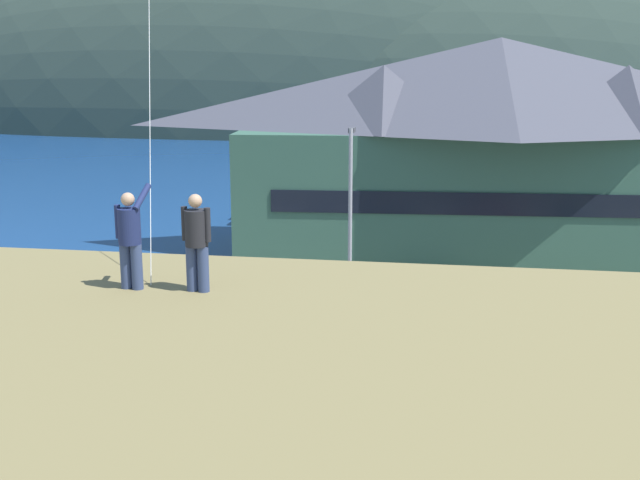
# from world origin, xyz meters

# --- Properties ---
(ground_plane) EXTENTS (600.00, 600.00, 0.00)m
(ground_plane) POSITION_xyz_m (0.00, 0.00, 0.00)
(ground_plane) COLOR #66604C
(parking_lot_pad) EXTENTS (40.00, 20.00, 0.10)m
(parking_lot_pad) POSITION_xyz_m (0.00, 5.00, 0.05)
(parking_lot_pad) COLOR gray
(parking_lot_pad) RESTS_ON ground
(bay_water) EXTENTS (360.00, 84.00, 0.03)m
(bay_water) POSITION_xyz_m (0.00, 60.00, 0.01)
(bay_water) COLOR navy
(bay_water) RESTS_ON ground
(far_hill_west_ridge) EXTENTS (142.63, 53.11, 70.98)m
(far_hill_west_ridge) POSITION_xyz_m (-55.39, 121.31, 0.00)
(far_hill_west_ridge) COLOR #2D3D33
(far_hill_west_ridge) RESTS_ON ground
(far_hill_east_peak) EXTENTS (142.30, 49.70, 60.38)m
(far_hill_east_peak) POSITION_xyz_m (-20.86, 109.09, 0.00)
(far_hill_east_peak) COLOR #2D3D33
(far_hill_east_peak) RESTS_ON ground
(far_hill_center_saddle) EXTENTS (111.60, 75.36, 54.86)m
(far_hill_center_saddle) POSITION_xyz_m (17.31, 117.75, 0.00)
(far_hill_center_saddle) COLOR #2D3D33
(far_hill_center_saddle) RESTS_ON ground
(harbor_lodge) EXTENTS (29.34, 13.38, 11.88)m
(harbor_lodge) POSITION_xyz_m (7.95, 21.95, 6.32)
(harbor_lodge) COLOR #38604C
(harbor_lodge) RESTS_ON ground
(wharf_dock) EXTENTS (3.20, 10.71, 0.70)m
(wharf_dock) POSITION_xyz_m (-4.29, 33.67, 0.35)
(wharf_dock) COLOR #70604C
(wharf_dock) RESTS_ON ground
(moored_boat_wharfside) EXTENTS (2.31, 6.41, 2.16)m
(moored_boat_wharfside) POSITION_xyz_m (-7.63, 35.49, 0.72)
(moored_boat_wharfside) COLOR #23564C
(moored_boat_wharfside) RESTS_ON ground
(moored_boat_outer_mooring) EXTENTS (3.20, 8.11, 2.16)m
(moored_boat_outer_mooring) POSITION_xyz_m (-0.65, 35.59, 0.72)
(moored_boat_outer_mooring) COLOR silver
(moored_boat_outer_mooring) RESTS_ON ground
(moored_boat_inner_slip) EXTENTS (1.96, 5.92, 2.16)m
(moored_boat_inner_slip) POSITION_xyz_m (-7.55, 30.81, 0.72)
(moored_boat_inner_slip) COLOR navy
(moored_boat_inner_slip) RESTS_ON ground
(parked_car_mid_row_near) EXTENTS (4.31, 2.27, 1.82)m
(parked_car_mid_row_near) POSITION_xyz_m (-8.87, 5.84, 1.06)
(parked_car_mid_row_near) COLOR slate
(parked_car_mid_row_near) RESTS_ON parking_lot_pad
(parked_car_mid_row_far) EXTENTS (4.21, 2.07, 1.82)m
(parked_car_mid_row_far) POSITION_xyz_m (-4.38, -0.29, 1.06)
(parked_car_mid_row_far) COLOR silver
(parked_car_mid_row_far) RESTS_ON parking_lot_pad
(parked_car_back_row_right) EXTENTS (4.31, 2.27, 1.82)m
(parked_car_back_row_right) POSITION_xyz_m (-0.75, 5.64, 1.06)
(parked_car_back_row_right) COLOR slate
(parked_car_back_row_right) RESTS_ON parking_lot_pad
(parked_car_front_row_red) EXTENTS (4.34, 2.34, 1.82)m
(parked_car_front_row_red) POSITION_xyz_m (9.89, -0.16, 1.06)
(parked_car_front_row_red) COLOR black
(parked_car_front_row_red) RESTS_ON parking_lot_pad
(parked_car_back_row_left) EXTENTS (4.31, 2.28, 1.82)m
(parked_car_back_row_left) POSITION_xyz_m (3.67, 7.06, 1.06)
(parked_car_back_row_left) COLOR slate
(parked_car_back_row_left) RESTS_ON parking_lot_pad
(parked_car_front_row_end) EXTENTS (4.22, 2.09, 1.82)m
(parked_car_front_row_end) POSITION_xyz_m (0.71, -0.04, 1.06)
(parked_car_front_row_end) COLOR slate
(parked_car_front_row_end) RESTS_ON parking_lot_pad
(parked_car_mid_row_center) EXTENTS (4.23, 2.11, 1.82)m
(parked_car_mid_row_center) POSITION_xyz_m (9.63, 5.84, 1.06)
(parked_car_mid_row_center) COLOR red
(parked_car_mid_row_center) RESTS_ON parking_lot_pad
(parking_light_pole) EXTENTS (0.24, 0.78, 7.90)m
(parking_light_pole) POSITION_xyz_m (1.43, 10.55, 4.60)
(parking_light_pole) COLOR #ADADB2
(parking_light_pole) RESTS_ON parking_lot_pad
(person_kite_flyer) EXTENTS (0.57, 0.64, 1.86)m
(person_kite_flyer) POSITION_xyz_m (-0.20, -8.41, 7.58)
(person_kite_flyer) COLOR #384770
(person_kite_flyer) RESTS_ON grassy_hill_foreground
(person_companion) EXTENTS (0.55, 0.40, 1.74)m
(person_companion) POSITION_xyz_m (1.01, -8.38, 7.56)
(person_companion) COLOR #384770
(person_companion) RESTS_ON grassy_hill_foreground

